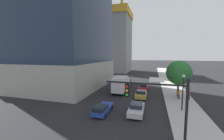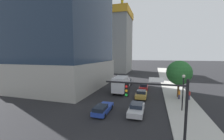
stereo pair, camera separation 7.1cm
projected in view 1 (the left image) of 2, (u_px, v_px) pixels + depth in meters
name	position (u px, v px, depth m)	size (l,w,h in m)	color
sidewalk	(177.00, 97.00, 26.78)	(4.87, 120.00, 0.15)	#B2AFA8
construction_building	(116.00, 39.00, 66.43)	(17.36, 16.73, 37.21)	gray
traffic_light_pole	(158.00, 101.00, 11.06)	(6.33, 0.48, 6.06)	black
street_lamp	(183.00, 87.00, 19.76)	(0.44, 0.44, 5.08)	black
street_tree	(179.00, 73.00, 26.11)	(4.45, 4.45, 6.74)	brown
car_blue	(102.00, 109.00, 19.35)	(1.73, 4.59, 1.30)	#233D9E
car_red	(144.00, 87.00, 32.26)	(1.82, 4.04, 1.43)	red
car_silver	(136.00, 109.00, 19.13)	(1.90, 4.43, 1.46)	#B7B7BC
car_gray	(128.00, 82.00, 38.09)	(1.89, 4.04, 1.49)	slate
car_gold	(141.00, 94.00, 26.30)	(1.91, 4.03, 1.45)	#AD8938
box_truck	(121.00, 84.00, 30.12)	(2.46, 7.31, 3.38)	silver
pedestrian_orange_shirt	(179.00, 94.00, 25.15)	(0.34, 0.34, 1.70)	#38334C
pedestrian_red_shirt	(189.00, 95.00, 24.87)	(0.34, 0.34, 1.61)	#38334C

